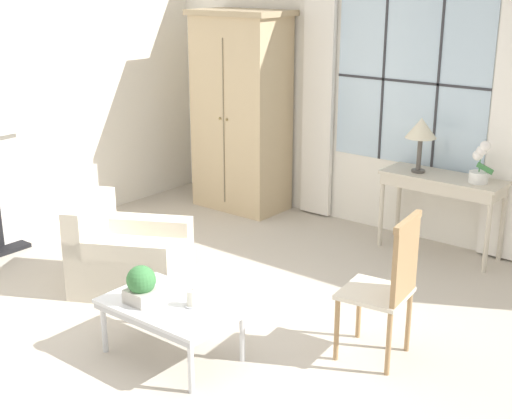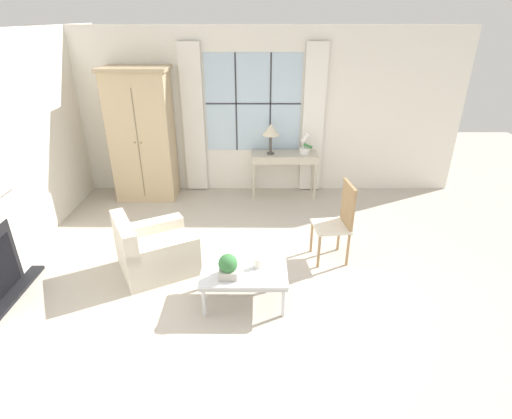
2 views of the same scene
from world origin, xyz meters
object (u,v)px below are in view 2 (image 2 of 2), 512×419
armoire (142,135)px  potted_orchid (305,145)px  potted_plant_small (228,266)px  armchair_upholstered (155,252)px  pillar_candle (258,263)px  console_table (284,159)px  side_chair_wooden (339,218)px  coffee_table (244,274)px  table_lamp (271,131)px

armoire → potted_orchid: 2.76m
potted_plant_small → armoire: bearing=118.2°
armchair_upholstered → pillar_candle: bearing=-23.5°
armoire → console_table: armoire is taller
side_chair_wooden → armchair_upholstered: bearing=-173.2°
pillar_candle → coffee_table: bearing=-159.2°
armoire → potted_plant_small: (1.64, -3.05, -0.56)m
armoire → coffee_table: size_ratio=2.33×
console_table → coffee_table: 3.07m
pillar_candle → console_table: bearing=81.2°
armoire → console_table: (2.41, 0.07, -0.43)m
coffee_table → potted_orchid: bearing=72.3°
table_lamp → pillar_candle: table_lamp is taller
console_table → side_chair_wooden: (0.58, -2.10, -0.08)m
table_lamp → potted_orchid: size_ratio=1.34×
armoire → armchair_upholstered: armoire is taller
table_lamp → pillar_candle: 3.00m
console_table → potted_orchid: 0.43m
coffee_table → potted_plant_small: (-0.17, -0.12, 0.17)m
console_table → table_lamp: table_lamp is taller
side_chair_wooden → potted_orchid: bearing=96.6°
pillar_candle → armoire: bearing=124.2°
armoire → side_chair_wooden: size_ratio=2.08×
side_chair_wooden → armoire: bearing=145.9°
armoire → table_lamp: bearing=0.9°
potted_orchid → armchair_upholstered: 3.23m
console_table → pillar_candle: size_ratio=8.91×
armoire → pillar_candle: (1.95, -2.87, -0.64)m
potted_orchid → side_chair_wooden: potted_orchid is taller
potted_orchid → armchair_upholstered: (-2.10, -2.35, -0.68)m
potted_orchid → potted_plant_small: potted_orchid is taller
side_chair_wooden → console_table: bearing=105.5°
pillar_candle → table_lamp: bearing=85.8°
armoire → side_chair_wooden: (2.99, -2.03, -0.51)m
armoire → potted_plant_small: 3.50m
armchair_upholstered → coffee_table: 1.31m
pillar_candle → potted_plant_small: bearing=-151.3°
armoire → pillar_candle: size_ratio=17.11×
armoire → table_lamp: 2.16m
armoire → armchair_upholstered: 2.54m
armoire → pillar_candle: bearing=-55.8°
table_lamp → potted_orchid: (0.59, 0.02, -0.25)m
console_table → potted_plant_small: bearing=-103.9°
table_lamp → armchair_upholstered: size_ratio=0.45×
armoire → armchair_upholstered: (0.65, -2.31, -0.85)m
side_chair_wooden → table_lamp: bearing=111.9°
console_table → side_chair_wooden: size_ratio=1.08×
coffee_table → pillar_candle: 0.19m
coffee_table → armoire: bearing=121.6°
potted_orchid → coffee_table: 3.18m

